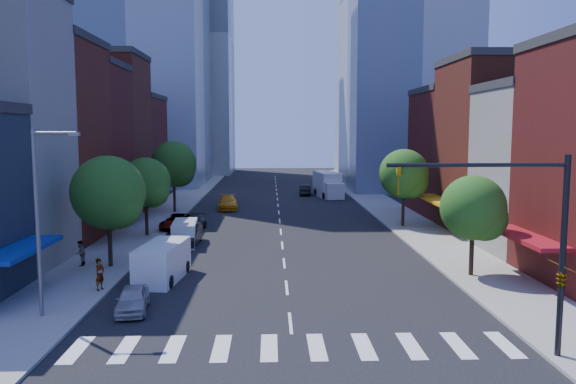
% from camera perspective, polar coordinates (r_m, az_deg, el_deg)
% --- Properties ---
extents(ground, '(220.00, 220.00, 0.00)m').
position_cam_1_polar(ground, '(27.23, 0.25, -13.17)').
color(ground, black).
rests_on(ground, ground).
extents(sidewalk_left, '(5.00, 120.00, 0.15)m').
position_cam_1_polar(sidewalk_left, '(67.27, -11.71, -1.53)').
color(sidewalk_left, gray).
rests_on(sidewalk_left, ground).
extents(sidewalk_right, '(5.00, 120.00, 0.15)m').
position_cam_1_polar(sidewalk_right, '(67.62, 9.66, -1.45)').
color(sidewalk_right, gray).
rests_on(sidewalk_right, ground).
extents(crosswalk, '(19.00, 3.00, 0.01)m').
position_cam_1_polar(crosswalk, '(24.42, 0.51, -15.51)').
color(crosswalk, silver).
rests_on(crosswalk, ground).
extents(bldg_left_2, '(12.00, 9.00, 16.00)m').
position_cam_1_polar(bldg_left_2, '(50.34, -25.39, 4.46)').
color(bldg_left_2, '#5B2215').
rests_on(bldg_left_2, ground).
extents(bldg_left_3, '(12.00, 8.00, 15.00)m').
position_cam_1_polar(bldg_left_3, '(58.25, -22.04, 4.28)').
color(bldg_left_3, '#581716').
rests_on(bldg_left_3, ground).
extents(bldg_left_4, '(12.00, 9.00, 17.00)m').
position_cam_1_polar(bldg_left_4, '(66.27, -19.54, 5.43)').
color(bldg_left_4, '#5B2215').
rests_on(bldg_left_4, ground).
extents(bldg_left_5, '(12.00, 10.00, 13.00)m').
position_cam_1_polar(bldg_left_5, '(75.42, -17.29, 4.05)').
color(bldg_left_5, '#581716').
rests_on(bldg_left_5, ground).
extents(bldg_right_1, '(12.00, 8.00, 12.00)m').
position_cam_1_polar(bldg_right_1, '(46.29, 26.48, 1.82)').
color(bldg_right_1, beige).
rests_on(bldg_right_1, ground).
extents(bldg_right_2, '(12.00, 10.00, 15.00)m').
position_cam_1_polar(bldg_right_2, '(54.31, 22.06, 4.17)').
color(bldg_right_2, '#5B2215').
rests_on(bldg_right_2, ground).
extents(bldg_right_3, '(12.00, 10.00, 13.00)m').
position_cam_1_polar(bldg_right_3, '(63.61, 18.39, 3.65)').
color(bldg_right_3, '#581716').
rests_on(bldg_right_3, ground).
extents(tower_far_w, '(18.00, 18.00, 56.00)m').
position_cam_1_polar(tower_far_w, '(123.32, -10.10, 15.02)').
color(tower_far_w, '#9EA5AD').
rests_on(tower_far_w, ground).
extents(traffic_signal, '(7.24, 2.24, 8.00)m').
position_cam_1_polar(traffic_signal, '(24.29, 24.97, -5.98)').
color(traffic_signal, black).
rests_on(traffic_signal, sidewalk_right).
extents(streetlight, '(2.25, 0.25, 9.00)m').
position_cam_1_polar(streetlight, '(29.04, -23.81, -1.76)').
color(streetlight, slate).
rests_on(streetlight, sidewalk_left).
extents(tree_left_near, '(4.80, 4.80, 7.30)m').
position_cam_1_polar(tree_left_near, '(38.27, -17.60, -0.32)').
color(tree_left_near, black).
rests_on(tree_left_near, sidewalk_left).
extents(tree_left_mid, '(4.20, 4.20, 6.65)m').
position_cam_1_polar(tree_left_mid, '(48.92, -14.10, 0.76)').
color(tree_left_mid, black).
rests_on(tree_left_mid, sidewalk_left).
extents(tree_left_far, '(5.00, 5.00, 7.75)m').
position_cam_1_polar(tree_left_far, '(62.58, -11.41, 2.62)').
color(tree_left_far, black).
rests_on(tree_left_far, sidewalk_left).
extents(tree_right_near, '(4.00, 4.00, 6.20)m').
position_cam_1_polar(tree_right_near, '(36.19, 18.56, -1.80)').
color(tree_right_near, black).
rests_on(tree_right_near, sidewalk_right).
extents(tree_right_far, '(4.60, 4.60, 7.20)m').
position_cam_1_polar(tree_right_far, '(53.26, 11.86, 1.62)').
color(tree_right_far, black).
rests_on(tree_right_far, sidewalk_right).
extents(parked_car_front, '(1.95, 3.88, 1.27)m').
position_cam_1_polar(parked_car_front, '(29.71, -15.51, -10.45)').
color(parked_car_front, '#9F9EA3').
rests_on(parked_car_front, ground).
extents(parked_car_second, '(1.83, 5.04, 1.65)m').
position_cam_1_polar(parked_car_second, '(45.36, -10.14, -4.29)').
color(parked_car_second, black).
rests_on(parked_car_second, ground).
extents(parked_car_third, '(2.91, 5.27, 1.40)m').
position_cam_1_polar(parked_car_third, '(52.62, -11.18, -2.99)').
color(parked_car_third, '#999999').
rests_on(parked_car_third, ground).
extents(parked_car_rear, '(2.16, 4.57, 1.29)m').
position_cam_1_polar(parked_car_rear, '(51.84, -9.55, -3.16)').
color(parked_car_rear, black).
rests_on(parked_car_rear, ground).
extents(cargo_van_near, '(2.73, 5.53, 2.26)m').
position_cam_1_polar(cargo_van_near, '(35.04, -12.70, -6.99)').
color(cargo_van_near, white).
rests_on(cargo_van_near, ground).
extents(cargo_van_far, '(2.14, 4.61, 1.91)m').
position_cam_1_polar(cargo_van_far, '(45.25, -10.45, -4.17)').
color(cargo_van_far, white).
rests_on(cargo_van_far, ground).
extents(taxi, '(2.61, 5.51, 1.55)m').
position_cam_1_polar(taxi, '(65.01, -6.12, -1.08)').
color(taxi, orange).
rests_on(taxi, ground).
extents(traffic_car_oncoming, '(1.66, 4.44, 1.45)m').
position_cam_1_polar(traffic_car_oncoming, '(79.03, 1.73, 0.22)').
color(traffic_car_oncoming, black).
rests_on(traffic_car_oncoming, ground).
extents(traffic_car_far, '(2.10, 4.16, 1.36)m').
position_cam_1_polar(traffic_car_far, '(81.24, 3.41, 0.34)').
color(traffic_car_far, '#999999').
rests_on(traffic_car_far, ground).
extents(box_truck, '(3.56, 8.66, 3.38)m').
position_cam_1_polar(box_truck, '(76.73, 4.07, 0.68)').
color(box_truck, silver).
rests_on(box_truck, ground).
extents(pedestrian_near, '(0.64, 0.77, 1.80)m').
position_cam_1_polar(pedestrian_near, '(33.44, -18.57, -7.93)').
color(pedestrian_near, '#999999').
rests_on(pedestrian_near, sidewalk_left).
extents(pedestrian_far, '(0.67, 0.85, 1.69)m').
position_cam_1_polar(pedestrian_far, '(39.70, -20.36, -5.85)').
color(pedestrian_far, '#999999').
rests_on(pedestrian_far, sidewalk_left).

